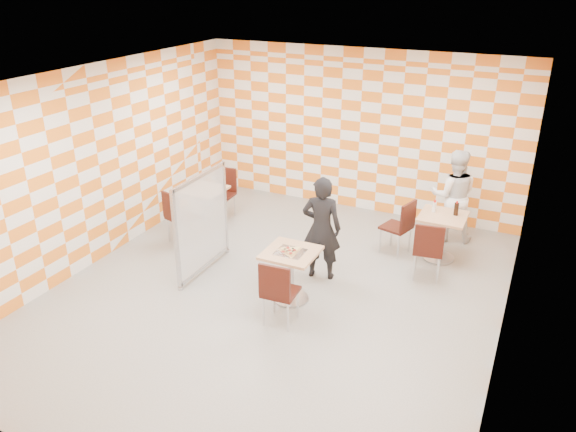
# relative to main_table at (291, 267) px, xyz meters

# --- Properties ---
(room_shell) EXTENTS (7.00, 7.00, 7.00)m
(room_shell) POSITION_rel_main_table_xyz_m (-0.25, 0.58, 0.99)
(room_shell) COLOR #979791
(room_shell) RESTS_ON ground
(main_table) EXTENTS (0.70, 0.70, 0.75)m
(main_table) POSITION_rel_main_table_xyz_m (0.00, 0.00, 0.00)
(main_table) COLOR tan
(main_table) RESTS_ON ground
(second_table) EXTENTS (0.70, 0.70, 0.75)m
(second_table) POSITION_rel_main_table_xyz_m (1.62, 2.10, 0.00)
(second_table) COLOR tan
(second_table) RESTS_ON ground
(empty_table) EXTENTS (0.70, 0.70, 0.75)m
(empty_table) POSITION_rel_main_table_xyz_m (-2.36, 1.48, 0.00)
(empty_table) COLOR tan
(empty_table) RESTS_ON ground
(chair_main_front) EXTENTS (0.44, 0.45, 0.92)m
(chair_main_front) POSITION_rel_main_table_xyz_m (0.12, -0.64, 0.04)
(chair_main_front) COLOR #37110B
(chair_main_front) RESTS_ON ground
(chair_second_front) EXTENTS (0.48, 0.49, 0.92)m
(chair_second_front) POSITION_rel_main_table_xyz_m (1.58, 1.34, 0.04)
(chair_second_front) COLOR #37110B
(chair_second_front) RESTS_ON ground
(chair_second_side) EXTENTS (0.53, 0.52, 0.92)m
(chair_second_side) POSITION_rel_main_table_xyz_m (1.02, 1.98, 0.04)
(chair_second_side) COLOR #37110B
(chair_second_side) RESTS_ON ground
(chair_empty_near) EXTENTS (0.53, 0.53, 0.92)m
(chair_empty_near) POSITION_rel_main_table_xyz_m (-2.44, 0.78, 0.04)
(chair_empty_near) COLOR #37110B
(chair_empty_near) RESTS_ON ground
(chair_empty_far) EXTENTS (0.45, 0.46, 0.92)m
(chair_empty_far) POSITION_rel_main_table_xyz_m (-2.33, 2.08, 0.04)
(chair_empty_far) COLOR #37110B
(chair_empty_far) RESTS_ON ground
(partition) EXTENTS (0.08, 1.38, 1.55)m
(partition) POSITION_rel_main_table_xyz_m (-1.54, 0.19, 0.28)
(partition) COLOR white
(partition) RESTS_ON ground
(man_dark) EXTENTS (0.64, 0.49, 1.58)m
(man_dark) POSITION_rel_main_table_xyz_m (0.13, 0.78, 0.28)
(man_dark) COLOR black
(man_dark) RESTS_ON ground
(man_white) EXTENTS (0.89, 0.77, 1.58)m
(man_white) POSITION_rel_main_table_xyz_m (1.63, 2.91, 0.28)
(man_white) COLOR white
(man_white) RESTS_ON ground
(pizza_on_foil) EXTENTS (0.40, 0.40, 0.04)m
(pizza_on_foil) POSITION_rel_main_table_xyz_m (-0.00, -0.02, 0.26)
(pizza_on_foil) COLOR silver
(pizza_on_foil) RESTS_ON main_table
(sport_bottle) EXTENTS (0.06, 0.06, 0.20)m
(sport_bottle) POSITION_rel_main_table_xyz_m (1.46, 2.18, 0.33)
(sport_bottle) COLOR white
(sport_bottle) RESTS_ON second_table
(soda_bottle) EXTENTS (0.07, 0.07, 0.23)m
(soda_bottle) POSITION_rel_main_table_xyz_m (1.79, 2.19, 0.34)
(soda_bottle) COLOR black
(soda_bottle) RESTS_ON second_table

